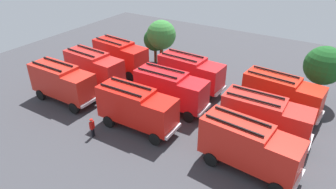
% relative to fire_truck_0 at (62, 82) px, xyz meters
% --- Properties ---
extents(ground_plane, '(56.04, 56.04, 0.00)m').
position_rel_fire_truck_0_xyz_m(ground_plane, '(9.65, 4.48, -2.15)').
color(ground_plane, '#38383D').
extents(fire_truck_0, '(7.22, 2.80, 3.88)m').
position_rel_fire_truck_0_xyz_m(fire_truck_0, '(0.00, 0.00, 0.00)').
color(fire_truck_0, red).
rests_on(fire_truck_0, ground).
extents(fire_truck_1, '(7.23, 2.83, 3.88)m').
position_rel_fire_truck_0_xyz_m(fire_truck_1, '(9.23, 0.04, 0.00)').
color(fire_truck_1, red).
rests_on(fire_truck_1, ground).
extents(fire_truck_2, '(7.38, 3.25, 3.88)m').
position_rel_fire_truck_0_xyz_m(fire_truck_2, '(19.13, 0.06, 0.00)').
color(fire_truck_2, red).
rests_on(fire_truck_2, ground).
extents(fire_truck_3, '(7.34, 3.13, 3.88)m').
position_rel_fire_truck_0_xyz_m(fire_truck_3, '(0.09, 4.35, 0.00)').
color(fire_truck_3, red).
rests_on(fire_truck_3, ground).
extents(fire_truck_4, '(7.22, 2.79, 3.88)m').
position_rel_fire_truck_0_xyz_m(fire_truck_4, '(9.96, 4.42, 0.00)').
color(fire_truck_4, red).
rests_on(fire_truck_4, ground).
extents(fire_truck_5, '(7.21, 2.79, 3.88)m').
position_rel_fire_truck_0_xyz_m(fire_truck_5, '(19.05, 4.32, 0.00)').
color(fire_truck_5, red).
rests_on(fire_truck_5, ground).
extents(fire_truck_6, '(7.41, 3.33, 3.88)m').
position_rel_fire_truck_0_xyz_m(fire_truck_6, '(0.18, 8.71, 0.00)').
color(fire_truck_6, red).
rests_on(fire_truck_6, ground).
extents(fire_truck_7, '(7.31, 3.05, 3.88)m').
position_rel_fire_truck_0_xyz_m(fire_truck_7, '(9.77, 8.80, 0.00)').
color(fire_truck_7, red).
rests_on(fire_truck_7, ground).
extents(fire_truck_8, '(7.39, 3.29, 3.88)m').
position_rel_fire_truck_0_xyz_m(fire_truck_8, '(19.19, 9.02, 0.00)').
color(fire_truck_8, red).
rests_on(fire_truck_8, ground).
extents(firefighter_0, '(0.48, 0.43, 1.63)m').
position_rel_fire_truck_0_xyz_m(firefighter_0, '(9.71, 6.64, -1.24)').
color(firefighter_0, black).
rests_on(firefighter_0, ground).
extents(firefighter_2, '(0.32, 0.46, 1.72)m').
position_rel_fire_truck_0_xyz_m(firefighter_2, '(6.79, -2.98, -1.19)').
color(firefighter_2, black).
rests_on(firefighter_2, ground).
extents(firefighter_3, '(0.48, 0.37, 1.73)m').
position_rel_fire_truck_0_xyz_m(firefighter_3, '(0.46, 2.30, -1.18)').
color(firefighter_3, black).
rests_on(firefighter_3, ground).
extents(tree_0, '(2.95, 2.95, 4.57)m').
position_rel_fire_truck_0_xyz_m(tree_0, '(2.19, 13.33, 0.92)').
color(tree_0, brown).
rests_on(tree_0, ground).
extents(tree_1, '(3.68, 3.68, 5.70)m').
position_rel_fire_truck_0_xyz_m(tree_1, '(3.11, 13.36, 1.68)').
color(tree_1, brown).
rests_on(tree_1, ground).
extents(tree_2, '(3.78, 3.78, 5.85)m').
position_rel_fire_truck_0_xyz_m(tree_2, '(21.82, 13.41, 1.78)').
color(tree_2, brown).
rests_on(tree_2, ground).
extents(traffic_cone_0, '(0.47, 0.47, 0.68)m').
position_rel_fire_truck_0_xyz_m(traffic_cone_0, '(21.70, 2.10, -1.81)').
color(traffic_cone_0, '#F2600C').
rests_on(traffic_cone_0, ground).
extents(traffic_cone_1, '(0.50, 0.50, 0.71)m').
position_rel_fire_truck_0_xyz_m(traffic_cone_1, '(19.82, 11.19, -1.80)').
color(traffic_cone_1, '#F2600C').
rests_on(traffic_cone_1, ground).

